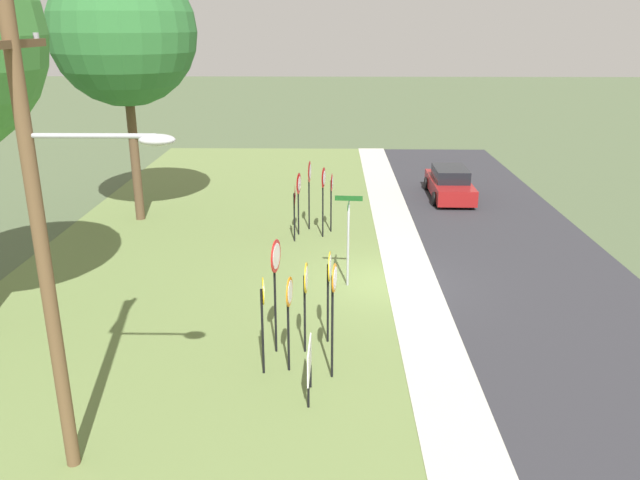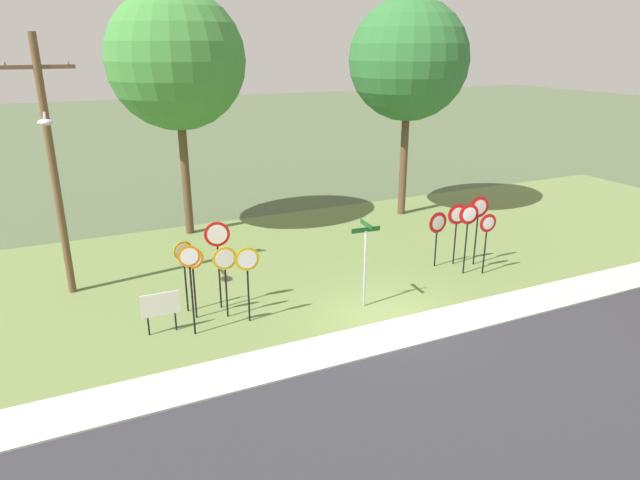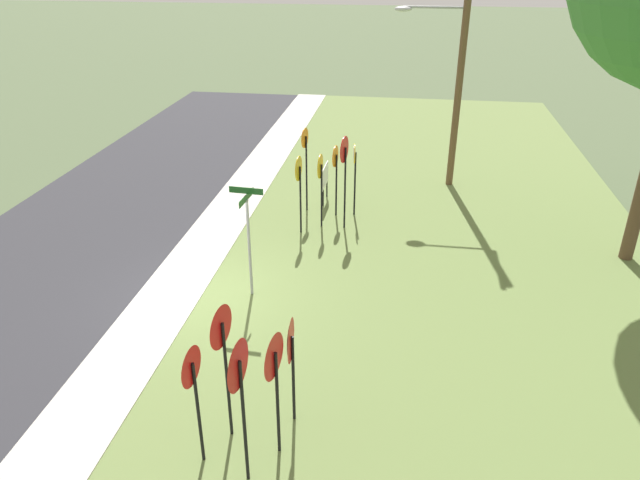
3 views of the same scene
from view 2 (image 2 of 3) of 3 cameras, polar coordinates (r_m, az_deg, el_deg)
The scene contains 20 objects.
ground_plane at distance 17.37m, azimuth 7.33°, elevation -8.17°, with size 160.00×160.00×0.00m, color #4C5B3D.
road_asphalt at distance 14.18m, azimuth 18.09°, elevation -15.97°, with size 44.00×6.40×0.01m, color #2D2D33.
sidewalk_strip at distance 16.77m, azimuth 8.80°, elevation -9.20°, with size 44.00×1.60×0.06m, color #BCB7AD.
grass_median at distance 22.19m, azimuth -0.92°, elevation -1.69°, with size 44.00×12.00×0.04m, color olive.
stop_sign_near_left at distance 16.93m, azimuth -9.64°, elevation -2.70°, with size 0.73×0.11×2.30m.
stop_sign_near_right at distance 15.99m, azimuth -13.08°, elevation -3.20°, with size 0.62×0.13×2.73m.
stop_sign_far_left at distance 17.40m, azimuth -10.39°, elevation -0.57°, with size 0.77×0.16×2.87m.
stop_sign_far_center at distance 16.54m, azimuth -7.39°, elevation -2.86°, with size 0.73×0.11×2.39m.
stop_sign_far_right at distance 17.55m, azimuth -13.67°, elevation -2.21°, with size 0.60×0.12×2.34m.
stop_sign_center_tall at distance 17.05m, azimuth -12.82°, elevation -2.80°, with size 0.67×0.12×2.30m.
yield_sign_near_left at distance 20.80m, azimuth 16.69°, elevation 1.00°, with size 0.68×0.12×2.28m.
yield_sign_near_right at distance 21.48m, azimuth 15.87°, elevation 2.60°, with size 0.82×0.13×2.69m.
yield_sign_far_left at distance 20.52m, azimuth 14.88°, elevation 1.80°, with size 0.75×0.16×2.65m.
yield_sign_far_right at distance 21.42m, azimuth 13.82°, elevation 2.02°, with size 0.78×0.17×2.37m.
yield_sign_center at distance 21.08m, azimuth 11.91°, elevation 1.32°, with size 0.80×0.11×2.13m.
street_name_post at distance 17.46m, azimuth 4.62°, elevation -1.71°, with size 0.96×0.82×2.82m.
utility_pole at distance 19.42m, azimuth -25.63°, elevation 7.23°, with size 2.10×2.41×8.30m.
notice_board at distance 16.77m, azimuth -15.95°, elevation -6.53°, with size 1.10×0.07×1.25m.
oak_tree_left at distance 24.35m, azimuth -14.44°, elevation 17.28°, with size 5.59×5.59×10.13m.
oak_tree_right at distance 26.96m, azimuth 9.03°, elevation 17.64°, with size 5.47×5.47×10.01m.
Camera 2 is at (-8.48, -12.90, 7.97)m, focal length 31.40 mm.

